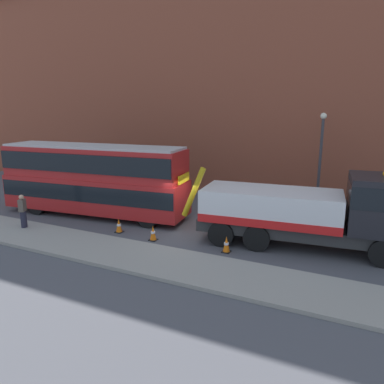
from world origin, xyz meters
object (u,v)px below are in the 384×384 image
object	(u,v)px
traffic_cone_near_truck	(226,245)
street_lamp	(320,155)
traffic_cone_midway	(153,233)
double_decker_bus	(94,177)
traffic_cone_near_bus	(119,226)
pedestrian_onlooker	(23,212)
recovery_tow_truck	(312,210)

from	to	relation	value
traffic_cone_near_truck	street_lamp	xyz separation A→B (m)	(2.72, 8.01, 3.13)
traffic_cone_midway	street_lamp	size ratio (longest dim) A/B	0.12
double_decker_bus	street_lamp	world-z (taller)	street_lamp
traffic_cone_near_truck	traffic_cone_near_bus	bearing A→B (deg)	179.14
traffic_cone_near_truck	pedestrian_onlooker	bearing A→B (deg)	-170.65
pedestrian_onlooker	traffic_cone_midway	distance (m)	6.94
double_decker_bus	pedestrian_onlooker	size ratio (longest dim) A/B	6.55
traffic_cone_midway	street_lamp	distance (m)	10.79
double_decker_bus	traffic_cone_midway	xyz separation A→B (m)	(5.21, -2.14, -1.89)
pedestrian_onlooker	street_lamp	size ratio (longest dim) A/B	0.29
traffic_cone_midway	traffic_cone_near_bus	bearing A→B (deg)	174.16
recovery_tow_truck	double_decker_bus	xyz separation A→B (m)	(-12.02, -0.05, 0.47)
recovery_tow_truck	double_decker_bus	size ratio (longest dim) A/B	0.91
traffic_cone_near_truck	street_lamp	world-z (taller)	street_lamp
pedestrian_onlooker	traffic_cone_near_bus	size ratio (longest dim) A/B	2.38
recovery_tow_truck	traffic_cone_near_bus	size ratio (longest dim) A/B	14.21
double_decker_bus	traffic_cone_near_truck	xyz separation A→B (m)	(8.84, -2.01, -1.89)
recovery_tow_truck	traffic_cone_near_bus	distance (m)	9.27
recovery_tow_truck	traffic_cone_midway	distance (m)	7.29
street_lamp	traffic_cone_near_bus	bearing A→B (deg)	-136.97
pedestrian_onlooker	street_lamp	world-z (taller)	street_lamp
pedestrian_onlooker	traffic_cone_near_truck	size ratio (longest dim) A/B	2.38
double_decker_bus	traffic_cone_near_truck	distance (m)	9.26
traffic_cone_near_bus	traffic_cone_near_truck	size ratio (longest dim) A/B	1.00
street_lamp	traffic_cone_near_truck	bearing A→B (deg)	-108.78
double_decker_bus	traffic_cone_near_bus	size ratio (longest dim) A/B	15.55
traffic_cone_midway	street_lamp	world-z (taller)	street_lamp
recovery_tow_truck	double_decker_bus	world-z (taller)	double_decker_bus
recovery_tow_truck	traffic_cone_near_truck	bearing A→B (deg)	-152.94
double_decker_bus	traffic_cone_near_bus	distance (m)	4.09
traffic_cone_midway	double_decker_bus	bearing A→B (deg)	157.68
traffic_cone_near_bus	double_decker_bus	bearing A→B (deg)	148.01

